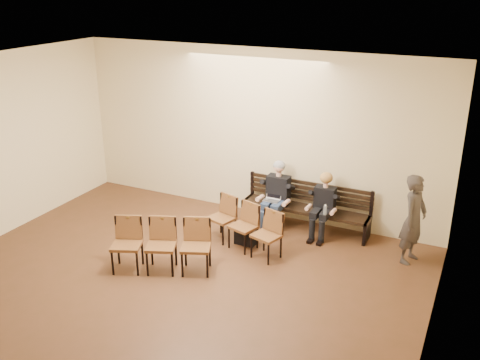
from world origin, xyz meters
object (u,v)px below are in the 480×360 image
object	(u,v)px
laptop	(271,202)
bag	(246,236)
bench	(305,218)
seated_woman	(323,208)
chair_row_back	(243,227)
passerby	(414,213)
water_bottle	(325,216)
seated_man	(276,195)
chair_row_front	(161,246)

from	to	relation	value
laptop	bag	bearing A→B (deg)	-113.76
bench	laptop	size ratio (longest dim) A/B	8.25
seated_woman	chair_row_back	xyz separation A→B (m)	(-1.16, -1.17, -0.14)
seated_woman	passerby	distance (m)	1.79
water_bottle	passerby	distance (m)	1.65
seated_man	chair_row_back	bearing A→B (deg)	-98.93
seated_woman	water_bottle	distance (m)	0.31
passerby	chair_row_back	world-z (taller)	passerby
water_bottle	bench	bearing A→B (deg)	142.34
seated_woman	bag	world-z (taller)	seated_woman
laptop	chair_row_front	distance (m)	2.60
bench	seated_woman	size ratio (longest dim) A/B	2.26
bench	passerby	xyz separation A→B (m)	(2.13, -0.43, 0.71)
passerby	chair_row_front	size ratio (longest dim) A/B	1.11
seated_man	chair_row_back	world-z (taller)	seated_man
water_bottle	passerby	bearing A→B (deg)	-0.84
water_bottle	chair_row_front	size ratio (longest dim) A/B	0.12
seated_man	bag	xyz separation A→B (m)	(-0.21, -0.98, -0.53)
seated_man	laptop	size ratio (longest dim) A/B	4.29
bench	laptop	bearing A→B (deg)	-156.27
seated_woman	bench	bearing A→B (deg)	163.20
seated_woman	water_bottle	xyz separation A→B (m)	(0.13, -0.29, -0.02)
seated_man	bag	bearing A→B (deg)	-102.10
chair_row_front	chair_row_back	world-z (taller)	chair_row_front
bench	chair_row_back	distance (m)	1.51
bench	chair_row_front	world-z (taller)	chair_row_front
laptop	water_bottle	distance (m)	1.16
seated_man	seated_woman	bearing A→B (deg)	0.00
bench	chair_row_back	xyz separation A→B (m)	(-0.76, -1.29, 0.21)
chair_row_front	chair_row_back	bearing A→B (deg)	33.46
bench	seated_man	xyz separation A→B (m)	(-0.58, -0.12, 0.45)
bench	water_bottle	size ratio (longest dim) A/B	12.44
seated_woman	chair_row_back	world-z (taller)	seated_woman
bag	chair_row_front	bearing A→B (deg)	-119.85
laptop	chair_row_back	world-z (taller)	chair_row_back
bench	seated_man	distance (m)	0.74
seated_man	chair_row_front	size ratio (longest dim) A/B	0.80
seated_woman	chair_row_front	size ratio (longest dim) A/B	0.68
passerby	seated_woman	bearing A→B (deg)	95.10
seated_woman	bag	size ratio (longest dim) A/B	2.90
water_bottle	seated_woman	bearing A→B (deg)	114.27
chair_row_front	chair_row_back	size ratio (longest dim) A/B	1.08
bench	water_bottle	bearing A→B (deg)	-37.66
seated_man	seated_woman	distance (m)	0.98
chair_row_front	bag	bearing A→B (deg)	37.62
passerby	chair_row_front	bearing A→B (deg)	135.47
chair_row_front	seated_man	bearing A→B (deg)	43.97
seated_woman	laptop	bearing A→B (deg)	-171.42
bag	seated_man	bearing A→B (deg)	77.90
seated_woman	passerby	size ratio (longest dim) A/B	0.61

